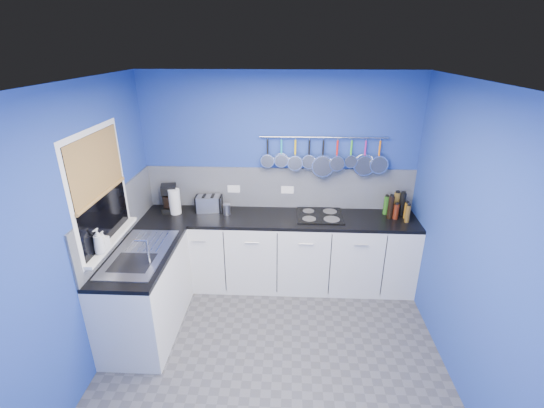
# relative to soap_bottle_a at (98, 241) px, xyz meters

# --- Properties ---
(floor) EXTENTS (3.20, 3.00, 0.02)m
(floor) POSITION_rel_soap_bottle_a_xyz_m (1.53, -0.04, -1.18)
(floor) COLOR #47474C
(floor) RESTS_ON ground
(ceiling) EXTENTS (3.20, 3.00, 0.02)m
(ceiling) POSITION_rel_soap_bottle_a_xyz_m (1.53, -0.04, 1.34)
(ceiling) COLOR white
(ceiling) RESTS_ON ground
(wall_back) EXTENTS (3.20, 0.02, 2.50)m
(wall_back) POSITION_rel_soap_bottle_a_xyz_m (1.53, 1.47, 0.08)
(wall_back) COLOR navy
(wall_back) RESTS_ON ground
(wall_front) EXTENTS (3.20, 0.02, 2.50)m
(wall_front) POSITION_rel_soap_bottle_a_xyz_m (1.53, -1.55, 0.08)
(wall_front) COLOR navy
(wall_front) RESTS_ON ground
(wall_left) EXTENTS (0.02, 3.00, 2.50)m
(wall_left) POSITION_rel_soap_bottle_a_xyz_m (-0.08, -0.04, 0.08)
(wall_left) COLOR navy
(wall_left) RESTS_ON ground
(wall_right) EXTENTS (0.02, 3.00, 2.50)m
(wall_right) POSITION_rel_soap_bottle_a_xyz_m (3.14, -0.04, 0.08)
(wall_right) COLOR navy
(wall_right) RESTS_ON ground
(backsplash_back) EXTENTS (3.20, 0.02, 0.50)m
(backsplash_back) POSITION_rel_soap_bottle_a_xyz_m (1.53, 1.45, -0.02)
(backsplash_back) COLOR #8F929D
(backsplash_back) RESTS_ON wall_back
(backsplash_left) EXTENTS (0.02, 1.80, 0.50)m
(backsplash_left) POSITION_rel_soap_bottle_a_xyz_m (-0.06, 0.56, -0.02)
(backsplash_left) COLOR #8F929D
(backsplash_left) RESTS_ON wall_left
(cabinet_run_back) EXTENTS (3.20, 0.60, 0.86)m
(cabinet_run_back) POSITION_rel_soap_bottle_a_xyz_m (1.53, 1.16, -0.74)
(cabinet_run_back) COLOR silver
(cabinet_run_back) RESTS_ON ground
(worktop_back) EXTENTS (3.20, 0.60, 0.04)m
(worktop_back) POSITION_rel_soap_bottle_a_xyz_m (1.53, 1.16, -0.29)
(worktop_back) COLOR black
(worktop_back) RESTS_ON cabinet_run_back
(cabinet_run_left) EXTENTS (0.60, 1.20, 0.86)m
(cabinet_run_left) POSITION_rel_soap_bottle_a_xyz_m (0.23, 0.26, -0.74)
(cabinet_run_left) COLOR silver
(cabinet_run_left) RESTS_ON ground
(worktop_left) EXTENTS (0.60, 1.20, 0.04)m
(worktop_left) POSITION_rel_soap_bottle_a_xyz_m (0.23, 0.26, -0.29)
(worktop_left) COLOR black
(worktop_left) RESTS_ON cabinet_run_left
(window_frame) EXTENTS (0.01, 1.00, 1.10)m
(window_frame) POSITION_rel_soap_bottle_a_xyz_m (-0.05, 0.26, 0.38)
(window_frame) COLOR white
(window_frame) RESTS_ON wall_left
(window_glass) EXTENTS (0.01, 0.90, 1.00)m
(window_glass) POSITION_rel_soap_bottle_a_xyz_m (-0.04, 0.26, 0.38)
(window_glass) COLOR black
(window_glass) RESTS_ON wall_left
(bamboo_blind) EXTENTS (0.01, 0.90, 0.55)m
(bamboo_blind) POSITION_rel_soap_bottle_a_xyz_m (-0.03, 0.26, 0.61)
(bamboo_blind) COLOR olive
(bamboo_blind) RESTS_ON wall_left
(window_sill) EXTENTS (0.10, 0.98, 0.03)m
(window_sill) POSITION_rel_soap_bottle_a_xyz_m (-0.02, 0.26, -0.13)
(window_sill) COLOR white
(window_sill) RESTS_ON wall_left
(sink_unit) EXTENTS (0.50, 0.95, 0.01)m
(sink_unit) POSITION_rel_soap_bottle_a_xyz_m (0.23, 0.26, -0.27)
(sink_unit) COLOR silver
(sink_unit) RESTS_ON worktop_left
(mixer_tap) EXTENTS (0.12, 0.08, 0.26)m
(mixer_tap) POSITION_rel_soap_bottle_a_xyz_m (0.39, 0.08, -0.14)
(mixer_tap) COLOR silver
(mixer_tap) RESTS_ON worktop_left
(socket_left) EXTENTS (0.15, 0.01, 0.09)m
(socket_left) POSITION_rel_soap_bottle_a_xyz_m (0.98, 1.44, -0.04)
(socket_left) COLOR white
(socket_left) RESTS_ON backsplash_back
(socket_right) EXTENTS (0.15, 0.01, 0.09)m
(socket_right) POSITION_rel_soap_bottle_a_xyz_m (1.63, 1.44, -0.04)
(socket_right) COLOR white
(socket_right) RESTS_ON backsplash_back
(pot_rail) EXTENTS (1.45, 0.02, 0.02)m
(pot_rail) POSITION_rel_soap_bottle_a_xyz_m (2.03, 1.41, 0.61)
(pot_rail) COLOR silver
(pot_rail) RESTS_ON wall_back
(soap_bottle_a) EXTENTS (0.10, 0.11, 0.24)m
(soap_bottle_a) POSITION_rel_soap_bottle_a_xyz_m (0.00, 0.00, 0.00)
(soap_bottle_a) COLOR white
(soap_bottle_a) RESTS_ON window_sill
(soap_bottle_b) EXTENTS (0.09, 0.09, 0.17)m
(soap_bottle_b) POSITION_rel_soap_bottle_a_xyz_m (0.00, 0.08, -0.03)
(soap_bottle_b) COLOR white
(soap_bottle_b) RESTS_ON window_sill
(paper_towel) EXTENTS (0.15, 0.15, 0.30)m
(paper_towel) POSITION_rel_soap_bottle_a_xyz_m (0.31, 1.20, -0.12)
(paper_towel) COLOR white
(paper_towel) RESTS_ON worktop_back
(coffee_maker) EXTENTS (0.23, 0.24, 0.33)m
(coffee_maker) POSITION_rel_soap_bottle_a_xyz_m (0.23, 1.25, -0.11)
(coffee_maker) COLOR black
(coffee_maker) RESTS_ON worktop_back
(toaster) EXTENTS (0.32, 0.22, 0.19)m
(toaster) POSITION_rel_soap_bottle_a_xyz_m (0.70, 1.29, -0.18)
(toaster) COLOR silver
(toaster) RESTS_ON worktop_back
(canister) EXTENTS (0.11, 0.11, 0.13)m
(canister) POSITION_rel_soap_bottle_a_xyz_m (0.92, 1.20, -0.21)
(canister) COLOR silver
(canister) RESTS_ON worktop_back
(hob) EXTENTS (0.53, 0.47, 0.01)m
(hob) POSITION_rel_soap_bottle_a_xyz_m (2.01, 1.21, -0.26)
(hob) COLOR black
(hob) RESTS_ON worktop_back
(pan_0) EXTENTS (0.16, 0.08, 0.35)m
(pan_0) POSITION_rel_soap_bottle_a_xyz_m (1.40, 1.40, 0.43)
(pan_0) COLOR silver
(pan_0) RESTS_ON pot_rail
(pan_1) EXTENTS (0.16, 0.06, 0.35)m
(pan_1) POSITION_rel_soap_bottle_a_xyz_m (1.55, 1.40, 0.44)
(pan_1) COLOR silver
(pan_1) RESTS_ON pot_rail
(pan_2) EXTENTS (0.18, 0.12, 0.37)m
(pan_2) POSITION_rel_soap_bottle_a_xyz_m (1.71, 1.40, 0.43)
(pan_2) COLOR silver
(pan_2) RESTS_ON pot_rail
(pan_3) EXTENTS (0.17, 0.07, 0.36)m
(pan_3) POSITION_rel_soap_bottle_a_xyz_m (1.87, 1.40, 0.43)
(pan_3) COLOR silver
(pan_3) RESTS_ON pot_rail
(pan_4) EXTENTS (0.26, 0.09, 0.45)m
(pan_4) POSITION_rel_soap_bottle_a_xyz_m (2.03, 1.40, 0.39)
(pan_4) COLOR silver
(pan_4) RESTS_ON pot_rail
(pan_5) EXTENTS (0.18, 0.11, 0.37)m
(pan_5) POSITION_rel_soap_bottle_a_xyz_m (2.19, 1.40, 0.43)
(pan_5) COLOR silver
(pan_5) RESTS_ON pot_rail
(pan_6) EXTENTS (0.15, 0.07, 0.34)m
(pan_6) POSITION_rel_soap_bottle_a_xyz_m (2.35, 1.40, 0.44)
(pan_6) COLOR silver
(pan_6) RESTS_ON pot_rail
(pan_7) EXTENTS (0.24, 0.07, 0.43)m
(pan_7) POSITION_rel_soap_bottle_a_xyz_m (2.51, 1.40, 0.39)
(pan_7) COLOR silver
(pan_7) RESTS_ON pot_rail
(pan_8) EXTENTS (0.21, 0.08, 0.40)m
(pan_8) POSITION_rel_soap_bottle_a_xyz_m (2.67, 1.40, 0.41)
(pan_8) COLOR silver
(pan_8) RESTS_ON pot_rail
(condiment_0) EXTENTS (0.07, 0.07, 0.28)m
(condiment_0) POSITION_rel_soap_bottle_a_xyz_m (2.96, 1.27, -0.13)
(condiment_0) COLOR black
(condiment_0) RESTS_ON worktop_back
(condiment_1) EXTENTS (0.07, 0.07, 0.28)m
(condiment_1) POSITION_rel_soap_bottle_a_xyz_m (2.90, 1.29, -0.13)
(condiment_1) COLOR brown
(condiment_1) RESTS_ON worktop_back
(condiment_2) EXTENTS (0.06, 0.06, 0.22)m
(condiment_2) POSITION_rel_soap_bottle_a_xyz_m (2.79, 1.30, -0.16)
(condiment_2) COLOR #265919
(condiment_2) RESTS_ON worktop_back
(condiment_3) EXTENTS (0.05, 0.05, 0.19)m
(condiment_3) POSITION_rel_soap_bottle_a_xyz_m (3.00, 1.20, -0.18)
(condiment_3) COLOR #8C5914
(condiment_3) RESTS_ON worktop_back
(condiment_4) EXTENTS (0.06, 0.06, 0.18)m
(condiment_4) POSITION_rel_soap_bottle_a_xyz_m (2.87, 1.18, -0.18)
(condiment_4) COLOR #4C190C
(condiment_4) RESTS_ON worktop_back
(condiment_5) EXTENTS (0.06, 0.06, 0.27)m
(condiment_5) POSITION_rel_soap_bottle_a_xyz_m (2.81, 1.18, -0.13)
(condiment_5) COLOR black
(condiment_5) RESTS_ON worktop_back
(condiment_6) EXTENTS (0.05, 0.05, 0.20)m
(condiment_6) POSITION_rel_soap_bottle_a_xyz_m (2.98, 1.09, -0.17)
(condiment_6) COLOR brown
(condiment_6) RESTS_ON worktop_back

